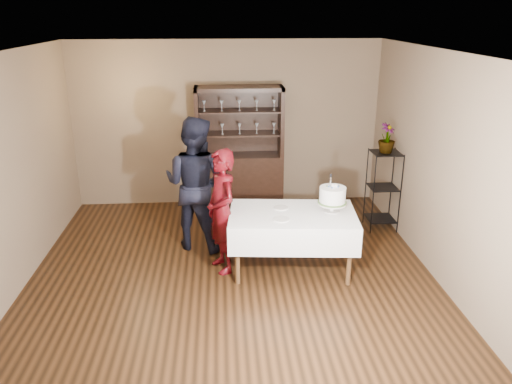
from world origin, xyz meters
TOP-DOWN VIEW (x-y plane):
  - floor at (0.00, 0.00)m, footprint 5.00×5.00m
  - ceiling at (0.00, 0.00)m, footprint 5.00×5.00m
  - back_wall at (0.00, 2.50)m, footprint 5.00×0.02m
  - wall_left at (-2.50, 0.00)m, footprint 0.02×5.00m
  - wall_right at (2.50, 0.00)m, footprint 0.02×5.00m
  - china_hutch at (0.20, 2.25)m, footprint 1.40×0.48m
  - plant_etagere at (2.28, 1.20)m, footprint 0.42×0.42m
  - cake_table at (0.76, 0.00)m, footprint 1.63×1.09m
  - woman at (-0.11, 0.09)m, footprint 0.57×0.68m
  - man at (-0.46, 0.79)m, footprint 1.09×0.99m
  - cake at (1.25, 0.02)m, footprint 0.37×0.37m
  - plate_near at (0.59, -0.19)m, footprint 0.26×0.26m
  - plate_far at (0.63, 0.17)m, footprint 0.24×0.24m
  - potted_plant at (2.27, 1.19)m, footprint 0.34×0.34m

SIDE VIEW (x-z plane):
  - floor at x=0.00m, z-range 0.00..0.00m
  - cake_table at x=0.76m, z-range 0.20..0.98m
  - plant_etagere at x=2.28m, z-range 0.05..1.25m
  - china_hutch at x=0.20m, z-range -0.34..1.66m
  - plate_near at x=0.59m, z-range 0.78..0.79m
  - plate_far at x=0.63m, z-range 0.78..0.79m
  - woman at x=-0.11m, z-range 0.00..1.58m
  - man at x=-0.46m, z-range 0.00..1.83m
  - cake at x=1.25m, z-range 0.72..1.22m
  - back_wall at x=0.00m, z-range 0.00..2.70m
  - wall_left at x=-2.50m, z-range 0.00..2.70m
  - wall_right at x=2.50m, z-range 0.00..2.70m
  - potted_plant at x=2.27m, z-range 1.19..1.61m
  - ceiling at x=0.00m, z-range 2.70..2.70m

